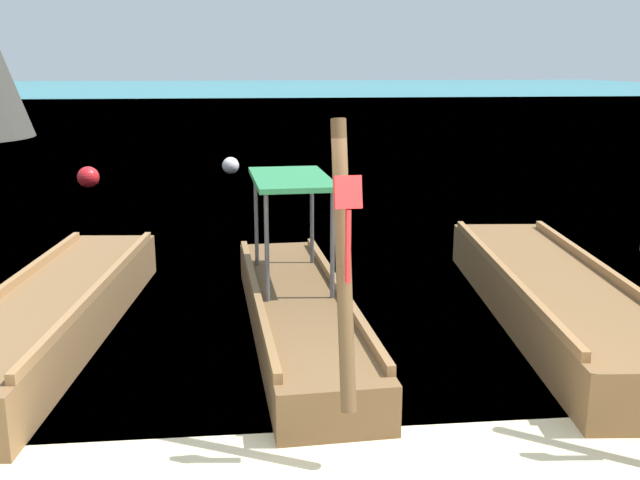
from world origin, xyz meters
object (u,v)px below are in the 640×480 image
Objects in this scene: longtail_boat_orange_ribbon at (554,298)px; longtail_boat_pink_ribbon at (55,314)px; longtail_boat_red_ribbon at (299,309)px; mooring_buoy_far at (88,177)px; mooring_buoy_near at (231,165)px.

longtail_boat_pink_ribbon is at bearing 179.34° from longtail_boat_orange_ribbon.
longtail_boat_pink_ribbon is 1.07× the size of longtail_boat_red_ribbon.
longtail_boat_orange_ribbon is 11.45× the size of mooring_buoy_far.
longtail_boat_orange_ribbon reaches higher than mooring_buoy_near.
longtail_boat_pink_ribbon is at bearing -98.28° from mooring_buoy_near.
mooring_buoy_far is at bearing 99.16° from longtail_boat_pink_ribbon.
mooring_buoy_far is at bearing -149.96° from mooring_buoy_near.
mooring_buoy_near is at bearing 81.72° from longtail_boat_pink_ribbon.
mooring_buoy_near is at bearing 94.31° from longtail_boat_red_ribbon.
mooring_buoy_far is (-7.50, 10.44, -0.03)m from longtail_boat_orange_ribbon.
longtail_boat_red_ribbon is (2.75, -0.17, 0.02)m from longtail_boat_pink_ribbon.
longtail_boat_orange_ribbon is at bearing -0.66° from longtail_boat_pink_ribbon.
mooring_buoy_near is (-4.02, 12.46, -0.06)m from longtail_boat_orange_ribbon.
longtail_boat_orange_ribbon is at bearing -54.31° from mooring_buoy_far.
longtail_boat_pink_ribbon reaches higher than mooring_buoy_far.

